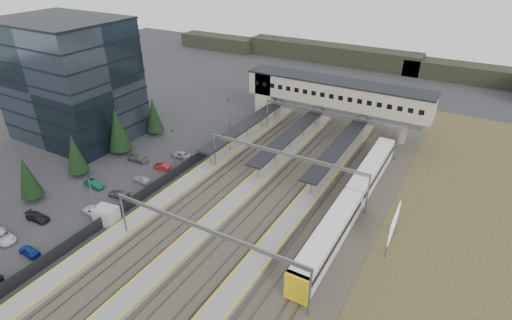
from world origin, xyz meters
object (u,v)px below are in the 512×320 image
Objects in this scene: office_building at (70,80)px; train at (352,201)px; relay_cabin_far at (107,214)px; relay_cabin_near at (107,215)px; footbridge at (324,93)px; billboard at (394,224)px.

train is (60.00, 1.32, -10.06)m from office_building.
office_building is 36.14m from relay_cabin_far.
office_building is 36.66m from relay_cabin_near.
office_building reaches higher than footbridge.
relay_cabin_near is at bearing -157.22° from billboard.
train is (16.30, -28.68, -5.80)m from footbridge.
relay_cabin_near reaches higher than relay_cabin_far.
relay_cabin_far is at bearing -147.17° from train.
relay_cabin_near is (29.23, -19.29, -10.83)m from office_building.
relay_cabin_far is 37.16m from train.
footbridge is 0.98× the size of train.
billboard is at bearing -2.87° from office_building.
billboard reaches higher than train.
billboard reaches higher than relay_cabin_far.
relay_cabin_near is 51.79m from footbridge.
relay_cabin_far is at bearing -106.99° from footbridge.
relay_cabin_far is 51.51m from footbridge.
office_building reaches higher than train.
relay_cabin_near is at bearing -33.43° from office_building.
relay_cabin_near is at bearing -146.19° from train.
train is (30.77, 20.61, 0.77)m from relay_cabin_near.
office_building is 8.85× the size of relay_cabin_far.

